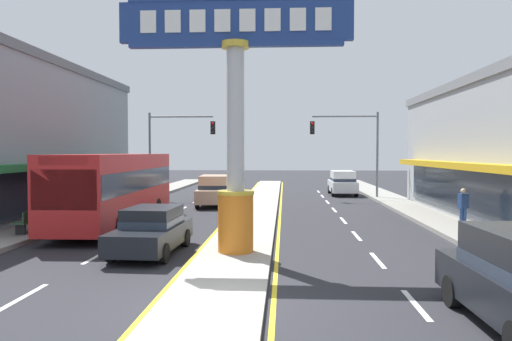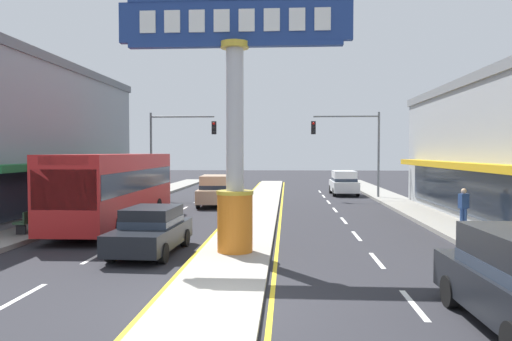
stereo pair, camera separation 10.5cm
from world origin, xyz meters
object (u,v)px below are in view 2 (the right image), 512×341
street_bench (31,220)px  sedan_near_right_lane (151,230)px  suv_far_right_lane (215,190)px  district_sign (235,113)px  traffic_light_right_side (354,140)px  suv_mid_left_lane (344,182)px  traffic_light_left_side (175,140)px  bus_near_left_lane (117,185)px  pedestrian_near_kerb (464,206)px

street_bench → sedan_near_right_lane: bearing=-26.9°
suv_far_right_lane → district_sign: bearing=-79.1°
district_sign → sedan_near_right_lane: district_sign is taller
traffic_light_right_side → suv_far_right_lane: size_ratio=1.32×
suv_mid_left_lane → sedan_near_right_lane: bearing=-111.5°
traffic_light_left_side → bus_near_left_lane: size_ratio=0.55×
pedestrian_near_kerb → suv_far_right_lane: bearing=140.8°
district_sign → pedestrian_near_kerb: bearing=29.0°
suv_far_right_lane → suv_mid_left_lane: (8.91, 8.26, 0.00)m
traffic_light_right_side → pedestrian_near_kerb: size_ratio=3.69×
traffic_light_left_side → suv_mid_left_lane: traffic_light_left_side is taller
bus_near_left_lane → suv_mid_left_lane: (12.20, 16.61, -0.88)m
suv_mid_left_lane → pedestrian_near_kerb: (2.84, -17.84, 0.15)m
suv_mid_left_lane → pedestrian_near_kerb: suv_mid_left_lane is taller
district_sign → street_bench: size_ratio=5.09×
traffic_light_left_side → traffic_light_right_side: size_ratio=1.00×
bus_near_left_lane → street_bench: bus_near_left_lane is taller
street_bench → traffic_light_right_side: bearing=47.7°
district_sign → street_bench: district_sign is taller
suv_far_right_lane → street_bench: 12.78m
traffic_light_right_side → bus_near_left_lane: 18.34m
sedan_near_right_lane → pedestrian_near_kerb: 12.67m
sedan_near_right_lane → traffic_light_left_side: bearing=100.8°
bus_near_left_lane → street_bench: 4.10m
suv_mid_left_lane → traffic_light_left_side: bearing=-163.3°
sedan_near_right_lane → suv_far_right_lane: size_ratio=0.93×
suv_far_right_lane → suv_mid_left_lane: bearing=42.8°
district_sign → bus_near_left_lane: 9.11m
sedan_near_right_lane → suv_far_right_lane: (-0.01, 14.33, 0.20)m
district_sign → bus_near_left_lane: size_ratio=0.72×
traffic_light_right_side → pedestrian_near_kerb: 15.00m
traffic_light_right_side → sedan_near_right_lane: bearing=-115.6°
traffic_light_right_side → street_bench: size_ratio=3.87×
pedestrian_near_kerb → district_sign: bearing=-151.0°
district_sign → bus_near_left_lane: district_sign is taller
traffic_light_left_side → street_bench: size_ratio=3.87×
suv_far_right_lane → bus_near_left_lane: bus_near_left_lane is taller
district_sign → traffic_light_right_side: district_sign is taller
district_sign → street_bench: (-8.49, 3.09, -3.95)m
district_sign → traffic_light_left_side: (-6.39, 19.06, -0.36)m
suv_mid_left_lane → pedestrian_near_kerb: 18.06m
traffic_light_right_side → bus_near_left_lane: traffic_light_right_side is taller
sedan_near_right_lane → bus_near_left_lane: (-3.30, 5.98, 1.08)m
traffic_light_left_side → sedan_near_right_lane: size_ratio=1.42×
suv_mid_left_lane → district_sign: bearing=-105.0°
district_sign → traffic_light_left_side: 20.11m
suv_far_right_lane → traffic_light_left_side: bearing=128.4°
bus_near_left_lane → suv_far_right_lane: bearing=68.5°
traffic_light_left_side → street_bench: bearing=-97.5°
suv_far_right_lane → sedan_near_right_lane: bearing=-90.0°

